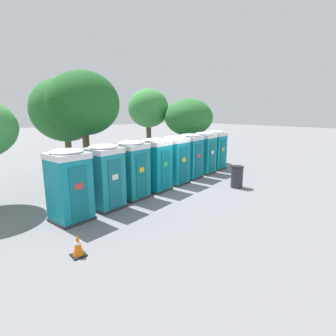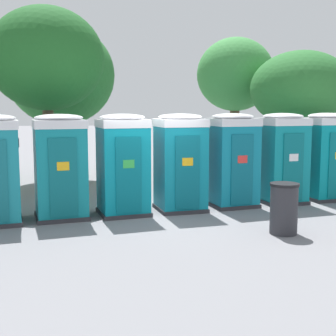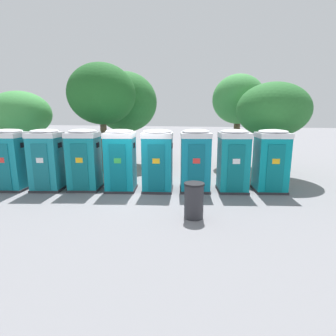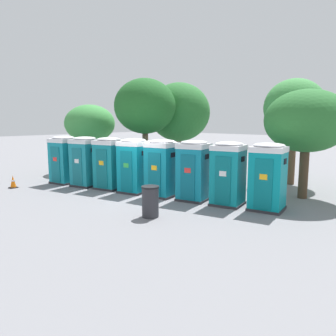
{
  "view_description": "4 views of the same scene",
  "coord_description": "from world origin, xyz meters",
  "px_view_note": "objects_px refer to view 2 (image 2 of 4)",
  "views": [
    {
      "loc": [
        -8.36,
        -9.65,
        3.74
      ],
      "look_at": [
        0.2,
        0.29,
        0.92
      ],
      "focal_mm": 28.0,
      "sensor_mm": 36.0,
      "label": 1
    },
    {
      "loc": [
        -1.07,
        -11.66,
        2.69
      ],
      "look_at": [
        0.39,
        0.33,
        1.13
      ],
      "focal_mm": 50.0,
      "sensor_mm": 36.0,
      "label": 2
    },
    {
      "loc": [
        3.57,
        -9.81,
        3.1
      ],
      "look_at": [
        1.11,
        0.48,
        0.95
      ],
      "focal_mm": 28.0,
      "sensor_mm": 36.0,
      "label": 3
    },
    {
      "loc": [
        10.45,
        -10.12,
        3.37
      ],
      "look_at": [
        0.98,
        0.45,
        1.28
      ],
      "focal_mm": 35.0,
      "sensor_mm": 36.0,
      "label": 4
    }
  ],
  "objects_px": {
    "portapotty_5": "(232,160)",
    "trash_can": "(284,208)",
    "portapotty_2": "(60,166)",
    "street_tree_3": "(301,90)",
    "portapotty_3": "(123,164)",
    "portapotty_6": "(282,158)",
    "street_tree_4": "(61,75)",
    "portapotty_4": "(180,162)",
    "street_tree_2": "(235,75)",
    "street_tree_0": "(46,60)",
    "portapotty_7": "(326,156)"
  },
  "relations": [
    {
      "from": "portapotty_5",
      "to": "portapotty_7",
      "type": "distance_m",
      "value": 3.06
    },
    {
      "from": "portapotty_2",
      "to": "portapotty_5",
      "type": "bearing_deg",
      "value": 11.39
    },
    {
      "from": "portapotty_5",
      "to": "street_tree_0",
      "type": "bearing_deg",
      "value": 156.92
    },
    {
      "from": "portapotty_4",
      "to": "street_tree_4",
      "type": "xyz_separation_m",
      "value": [
        -3.55,
        5.4,
        2.56
      ]
    },
    {
      "from": "street_tree_0",
      "to": "portapotty_7",
      "type": "bearing_deg",
      "value": -10.95
    },
    {
      "from": "portapotty_4",
      "to": "portapotty_5",
      "type": "bearing_deg",
      "value": 14.26
    },
    {
      "from": "portapotty_4",
      "to": "portapotty_5",
      "type": "distance_m",
      "value": 1.53
    },
    {
      "from": "portapotty_2",
      "to": "street_tree_2",
      "type": "distance_m",
      "value": 9.82
    },
    {
      "from": "portapotty_4",
      "to": "trash_can",
      "type": "distance_m",
      "value": 3.26
    },
    {
      "from": "portapotty_4",
      "to": "street_tree_3",
      "type": "height_order",
      "value": "street_tree_3"
    },
    {
      "from": "portapotty_2",
      "to": "portapotty_5",
      "type": "distance_m",
      "value": 4.59
    },
    {
      "from": "portapotty_5",
      "to": "trash_can",
      "type": "xyz_separation_m",
      "value": [
        0.37,
        -2.96,
        -0.73
      ]
    },
    {
      "from": "street_tree_2",
      "to": "portapotty_7",
      "type": "bearing_deg",
      "value": -77.01
    },
    {
      "from": "street_tree_0",
      "to": "trash_can",
      "type": "xyz_separation_m",
      "value": [
        5.53,
        -5.16,
        -3.56
      ]
    },
    {
      "from": "portapotty_4",
      "to": "street_tree_2",
      "type": "xyz_separation_m",
      "value": [
        3.2,
        6.58,
        2.69
      ]
    },
    {
      "from": "portapotty_3",
      "to": "portapotty_5",
      "type": "xyz_separation_m",
      "value": [
        2.99,
        0.67,
        -0.0
      ]
    },
    {
      "from": "street_tree_3",
      "to": "portapotty_3",
      "type": "bearing_deg",
      "value": -146.85
    },
    {
      "from": "street_tree_0",
      "to": "street_tree_3",
      "type": "xyz_separation_m",
      "value": [
        8.47,
        1.25,
        -0.8
      ]
    },
    {
      "from": "portapotty_4",
      "to": "portapotty_5",
      "type": "height_order",
      "value": "same"
    },
    {
      "from": "portapotty_5",
      "to": "trash_can",
      "type": "height_order",
      "value": "portapotty_5"
    },
    {
      "from": "portapotty_4",
      "to": "street_tree_3",
      "type": "distance_m",
      "value": 6.47
    },
    {
      "from": "portapotty_2",
      "to": "portapotty_6",
      "type": "xyz_separation_m",
      "value": [
        6.01,
        1.17,
        0.0
      ]
    },
    {
      "from": "street_tree_0",
      "to": "street_tree_4",
      "type": "bearing_deg",
      "value": 87.49
    },
    {
      "from": "portapotty_4",
      "to": "trash_can",
      "type": "height_order",
      "value": "portapotty_4"
    },
    {
      "from": "street_tree_3",
      "to": "trash_can",
      "type": "height_order",
      "value": "street_tree_3"
    },
    {
      "from": "street_tree_2",
      "to": "street_tree_4",
      "type": "bearing_deg",
      "value": -170.09
    },
    {
      "from": "street_tree_4",
      "to": "street_tree_3",
      "type": "bearing_deg",
      "value": -10.71
    },
    {
      "from": "street_tree_3",
      "to": "trash_can",
      "type": "bearing_deg",
      "value": -114.72
    },
    {
      "from": "trash_can",
      "to": "street_tree_3",
      "type": "bearing_deg",
      "value": 65.28
    },
    {
      "from": "portapotty_3",
      "to": "street_tree_0",
      "type": "distance_m",
      "value": 4.58
    },
    {
      "from": "street_tree_2",
      "to": "street_tree_3",
      "type": "xyz_separation_m",
      "value": [
        1.61,
        -2.76,
        -0.66
      ]
    },
    {
      "from": "portapotty_7",
      "to": "trash_can",
      "type": "relative_size",
      "value": 2.31
    },
    {
      "from": "portapotty_3",
      "to": "portapotty_5",
      "type": "bearing_deg",
      "value": 12.72
    },
    {
      "from": "portapotty_7",
      "to": "portapotty_5",
      "type": "bearing_deg",
      "value": -168.33
    },
    {
      "from": "portapotty_5",
      "to": "trash_can",
      "type": "bearing_deg",
      "value": -82.86
    },
    {
      "from": "street_tree_0",
      "to": "trash_can",
      "type": "relative_size",
      "value": 5.17
    },
    {
      "from": "portapotty_2",
      "to": "portapotty_3",
      "type": "bearing_deg",
      "value": 8.74
    },
    {
      "from": "portapotty_4",
      "to": "portapotty_3",
      "type": "bearing_deg",
      "value": -168.83
    },
    {
      "from": "street_tree_3",
      "to": "street_tree_2",
      "type": "bearing_deg",
      "value": 120.26
    },
    {
      "from": "portapotty_4",
      "to": "street_tree_4",
      "type": "height_order",
      "value": "street_tree_4"
    },
    {
      "from": "portapotty_5",
      "to": "portapotty_7",
      "type": "bearing_deg",
      "value": 11.67
    },
    {
      "from": "portapotty_6",
      "to": "street_tree_4",
      "type": "xyz_separation_m",
      "value": [
        -6.54,
        4.76,
        2.56
      ]
    },
    {
      "from": "portapotty_2",
      "to": "street_tree_4",
      "type": "height_order",
      "value": "street_tree_4"
    },
    {
      "from": "street_tree_0",
      "to": "street_tree_3",
      "type": "distance_m",
      "value": 8.6
    },
    {
      "from": "portapotty_3",
      "to": "street_tree_3",
      "type": "height_order",
      "value": "street_tree_3"
    },
    {
      "from": "portapotty_2",
      "to": "street_tree_3",
      "type": "xyz_separation_m",
      "value": [
        7.82,
        4.35,
        2.03
      ]
    },
    {
      "from": "street_tree_2",
      "to": "trash_can",
      "type": "height_order",
      "value": "street_tree_2"
    },
    {
      "from": "portapotty_7",
      "to": "street_tree_0",
      "type": "relative_size",
      "value": 0.45
    },
    {
      "from": "portapotty_2",
      "to": "street_tree_0",
      "type": "bearing_deg",
      "value": 101.88
    },
    {
      "from": "portapotty_4",
      "to": "portapotty_6",
      "type": "height_order",
      "value": "same"
    }
  ]
}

